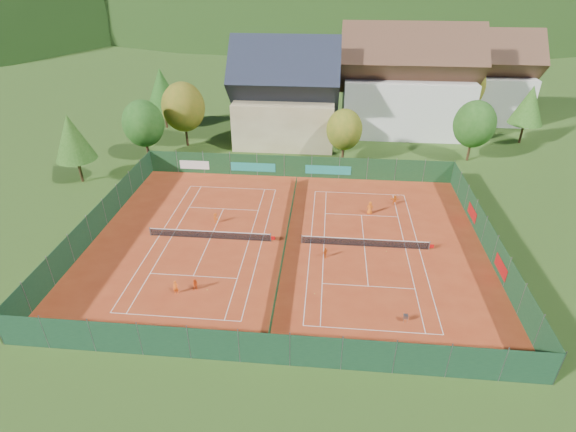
# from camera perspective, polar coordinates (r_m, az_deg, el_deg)

# --- Properties ---
(ground) EXTENTS (600.00, 600.00, 0.00)m
(ground) POSITION_cam_1_polar(r_m,az_deg,el_deg) (46.37, -0.23, -3.39)
(ground) COLOR #2A4917
(ground) RESTS_ON ground
(clay_pad) EXTENTS (40.00, 32.00, 0.01)m
(clay_pad) POSITION_cam_1_polar(r_m,az_deg,el_deg) (46.35, -0.23, -3.37)
(clay_pad) COLOR #A63618
(clay_pad) RESTS_ON ground
(court_markings_left) EXTENTS (11.03, 23.83, 0.00)m
(court_markings_left) POSITION_cam_1_polar(r_m,az_deg,el_deg) (47.67, -9.86, -2.82)
(court_markings_left) COLOR white
(court_markings_left) RESTS_ON ground
(court_markings_right) EXTENTS (11.03, 23.83, 0.00)m
(court_markings_right) POSITION_cam_1_polar(r_m,az_deg,el_deg) (46.38, 9.68, -3.82)
(court_markings_right) COLOR white
(court_markings_right) RESTS_ON ground
(tennis_net_left) EXTENTS (13.30, 0.10, 1.02)m
(tennis_net_left) POSITION_cam_1_polar(r_m,az_deg,el_deg) (47.37, -9.73, -2.33)
(tennis_net_left) COLOR #59595B
(tennis_net_left) RESTS_ON ground
(tennis_net_right) EXTENTS (13.30, 0.10, 1.02)m
(tennis_net_right) POSITION_cam_1_polar(r_m,az_deg,el_deg) (46.13, 9.92, -3.32)
(tennis_net_right) COLOR #59595B
(tennis_net_right) RESTS_ON ground
(court_divider) EXTENTS (0.03, 28.80, 1.00)m
(court_divider) POSITION_cam_1_polar(r_m,az_deg,el_deg) (46.08, -0.23, -2.85)
(court_divider) COLOR #14371A
(court_divider) RESTS_ON ground
(fence_north) EXTENTS (40.00, 0.10, 3.00)m
(fence_north) POSITION_cam_1_polar(r_m,az_deg,el_deg) (59.73, 0.82, 6.28)
(fence_north) COLOR #153B1C
(fence_north) RESTS_ON ground
(fence_south) EXTENTS (40.00, 0.04, 3.00)m
(fence_south) POSITION_cam_1_polar(r_m,az_deg,el_deg) (33.14, -3.03, -16.48)
(fence_south) COLOR #13351F
(fence_south) RESTS_ON ground
(fence_west) EXTENTS (0.04, 32.00, 3.00)m
(fence_west) POSITION_cam_1_polar(r_m,az_deg,el_deg) (51.25, -23.09, -0.55)
(fence_west) COLOR #153920
(fence_west) RESTS_ON ground
(fence_east) EXTENTS (0.09, 32.00, 3.00)m
(fence_east) POSITION_cam_1_polar(r_m,az_deg,el_deg) (48.24, 24.17, -2.79)
(fence_east) COLOR #153B1F
(fence_east) RESTS_ON ground
(chalet) EXTENTS (16.20, 12.00, 16.00)m
(chalet) POSITION_cam_1_polar(r_m,az_deg,el_deg) (71.39, -0.31, 14.68)
(chalet) COLOR beige
(chalet) RESTS_ON ground
(hotel_block_a) EXTENTS (21.60, 11.00, 17.25)m
(hotel_block_a) POSITION_cam_1_polar(r_m,az_deg,el_deg) (77.65, 14.80, 15.58)
(hotel_block_a) COLOR silver
(hotel_block_a) RESTS_ON ground
(hotel_block_b) EXTENTS (17.28, 10.00, 15.50)m
(hotel_block_b) POSITION_cam_1_polar(r_m,az_deg,el_deg) (88.61, 23.30, 15.39)
(hotel_block_b) COLOR silver
(hotel_block_b) RESTS_ON ground
(tree_west_front) EXTENTS (5.72, 5.72, 8.69)m
(tree_west_front) POSITION_cam_1_polar(r_m,az_deg,el_deg) (67.04, -17.91, 11.12)
(tree_west_front) COLOR #4A2B1A
(tree_west_front) RESTS_ON ground
(tree_west_mid) EXTENTS (6.44, 6.44, 9.78)m
(tree_west_mid) POSITION_cam_1_polar(r_m,az_deg,el_deg) (70.82, -13.15, 13.32)
(tree_west_mid) COLOR #472C19
(tree_west_mid) RESTS_ON ground
(tree_west_back) EXTENTS (5.60, 5.60, 10.00)m
(tree_west_back) POSITION_cam_1_polar(r_m,az_deg,el_deg) (79.90, -15.75, 15.36)
(tree_west_back) COLOR #492C1A
(tree_west_back) RESTS_ON ground
(tree_center) EXTENTS (5.01, 5.01, 7.60)m
(tree_center) POSITION_cam_1_polar(r_m,az_deg,el_deg) (64.03, 7.16, 10.84)
(tree_center) COLOR #452B18
(tree_center) RESTS_ON ground
(tree_east_front) EXTENTS (5.72, 5.72, 8.69)m
(tree_east_front) POSITION_cam_1_polar(r_m,az_deg,el_deg) (68.71, 22.60, 10.72)
(tree_east_front) COLOR #462F19
(tree_east_front) RESTS_ON ground
(tree_east_mid) EXTENTS (5.04, 5.04, 9.00)m
(tree_east_mid) POSITION_cam_1_polar(r_m,az_deg,el_deg) (79.14, 28.30, 12.31)
(tree_east_mid) COLOR #482B19
(tree_east_mid) RESTS_ON ground
(tree_west_side) EXTENTS (5.04, 5.04, 9.00)m
(tree_west_side) POSITION_cam_1_polar(r_m,az_deg,el_deg) (62.78, -25.76, 8.99)
(tree_west_side) COLOR #422D17
(tree_west_side) RESTS_ON ground
(tree_east_back) EXTENTS (7.15, 7.15, 10.86)m
(tree_east_back) POSITION_cam_1_polar(r_m,az_deg,el_deg) (83.72, 21.35, 15.11)
(tree_east_back) COLOR #462F19
(tree_east_back) RESTS_ON ground
(mountain_backdrop) EXTENTS (820.00, 530.00, 242.00)m
(mountain_backdrop) POSITION_cam_1_polar(r_m,az_deg,el_deg) (280.78, 10.69, 16.12)
(mountain_backdrop) COLOR black
(mountain_backdrop) RESTS_ON ground
(ball_hopper) EXTENTS (0.34, 0.34, 0.80)m
(ball_hopper) POSITION_cam_1_polar(r_m,az_deg,el_deg) (38.02, 14.73, -12.24)
(ball_hopper) COLOR slate
(ball_hopper) RESTS_ON ground
(loose_ball_0) EXTENTS (0.07, 0.07, 0.07)m
(loose_ball_0) POSITION_cam_1_polar(r_m,az_deg,el_deg) (40.81, -10.22, -9.20)
(loose_ball_0) COLOR #CCD833
(loose_ball_0) RESTS_ON ground
(loose_ball_1) EXTENTS (0.07, 0.07, 0.07)m
(loose_ball_1) POSITION_cam_1_polar(r_m,az_deg,el_deg) (39.83, 3.38, -9.82)
(loose_ball_1) COLOR #CCD833
(loose_ball_1) RESTS_ON ground
(loose_ball_2) EXTENTS (0.07, 0.07, 0.07)m
(loose_ball_2) POSITION_cam_1_polar(r_m,az_deg,el_deg) (51.60, 2.19, 0.40)
(loose_ball_2) COLOR #CCD833
(loose_ball_2) RESTS_ON ground
(loose_ball_3) EXTENTS (0.07, 0.07, 0.07)m
(loose_ball_3) POSITION_cam_1_polar(r_m,az_deg,el_deg) (54.72, -1.19, 2.26)
(loose_ball_3) COLOR #CCD833
(loose_ball_3) RESTS_ON ground
(loose_ball_4) EXTENTS (0.07, 0.07, 0.07)m
(loose_ball_4) POSITION_cam_1_polar(r_m,az_deg,el_deg) (46.04, 12.38, -4.39)
(loose_ball_4) COLOR #CCD833
(loose_ball_4) RESTS_ON ground
(player_left_near) EXTENTS (0.53, 0.38, 1.36)m
(player_left_near) POSITION_cam_1_polar(r_m,az_deg,el_deg) (40.57, -14.08, -8.80)
(player_left_near) COLOR orange
(player_left_near) RESTS_ON ground
(player_left_mid) EXTENTS (0.63, 0.52, 1.20)m
(player_left_mid) POSITION_cam_1_polar(r_m,az_deg,el_deg) (40.63, -11.67, -8.55)
(player_left_mid) COLOR #ED4B15
(player_left_mid) RESTS_ON ground
(player_left_far) EXTENTS (0.91, 0.80, 1.22)m
(player_left_far) POSITION_cam_1_polar(r_m,az_deg,el_deg) (50.03, -9.18, -0.25)
(player_left_far) COLOR #D85213
(player_left_far) RESTS_ON ground
(player_right_near) EXTENTS (0.65, 0.75, 1.21)m
(player_right_near) POSITION_cam_1_polar(r_m,az_deg,el_deg) (43.90, 4.75, -4.67)
(player_right_near) COLOR #D45012
(player_right_near) RESTS_ON ground
(player_right_far_a) EXTENTS (0.79, 0.54, 1.56)m
(player_right_far_a) POSITION_cam_1_polar(r_m,az_deg,el_deg) (51.90, 10.35, 1.03)
(player_right_far_a) COLOR orange
(player_right_far_a) RESTS_ON ground
(player_right_far_b) EXTENTS (1.13, 0.36, 1.22)m
(player_right_far_b) POSITION_cam_1_polar(r_m,az_deg,el_deg) (54.63, 13.40, 2.02)
(player_right_far_b) COLOR orange
(player_right_far_b) RESTS_ON ground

